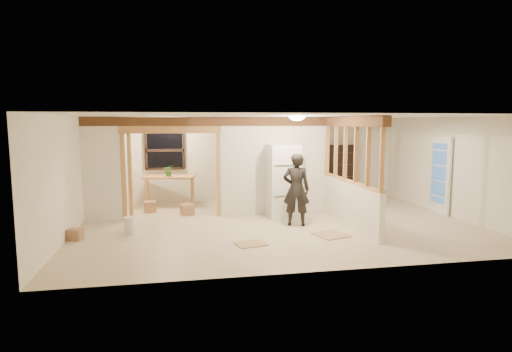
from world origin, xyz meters
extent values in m
cube|color=beige|center=(0.00, 0.00, -0.01)|extent=(9.00, 6.50, 0.01)
cube|color=white|center=(0.00, 0.00, 2.50)|extent=(9.00, 6.50, 0.01)
cube|color=silver|center=(0.00, 3.25, 1.25)|extent=(9.00, 0.01, 2.50)
cube|color=silver|center=(0.00, -3.25, 1.25)|extent=(9.00, 0.01, 2.50)
cube|color=silver|center=(-4.50, 0.00, 1.25)|extent=(0.01, 6.50, 2.50)
cube|color=silver|center=(4.50, 0.00, 1.25)|extent=(0.01, 6.50, 2.50)
cube|color=silver|center=(-4.05, 1.20, 1.25)|extent=(0.90, 0.12, 2.50)
cube|color=silver|center=(0.20, 1.20, 1.25)|extent=(2.80, 0.12, 2.50)
cube|color=tan|center=(-2.40, 1.20, 1.10)|extent=(2.46, 0.14, 2.20)
cube|color=#56341D|center=(-1.00, 1.20, 2.38)|extent=(7.00, 0.18, 0.22)
cube|color=#56341D|center=(1.60, -0.40, 2.38)|extent=(0.18, 3.30, 0.22)
cube|color=silver|center=(1.60, -0.40, 0.50)|extent=(0.12, 3.20, 1.00)
cube|color=tan|center=(1.60, -0.40, 1.66)|extent=(0.14, 3.20, 1.32)
cube|color=black|center=(-2.60, 3.17, 1.55)|extent=(1.12, 0.10, 1.10)
cube|color=white|center=(4.42, 0.40, 1.00)|extent=(0.12, 0.86, 2.00)
ellipsoid|color=#FFEABF|center=(0.30, -0.50, 2.48)|extent=(0.36, 0.36, 0.16)
ellipsoid|color=#FFEABF|center=(-2.50, 2.30, 2.48)|extent=(0.32, 0.32, 0.14)
ellipsoid|color=#FFD88C|center=(-2.00, 1.60, 2.18)|extent=(0.07, 0.07, 0.07)
cube|color=white|center=(0.34, 0.78, 0.91)|extent=(0.75, 0.72, 1.81)
imported|color=black|center=(0.39, -0.19, 0.84)|extent=(0.71, 0.57, 1.68)
cube|color=tan|center=(-2.48, 2.66, 0.43)|extent=(1.49, 0.96, 0.87)
imported|color=#276D2C|center=(-2.49, 2.57, 1.03)|extent=(0.31, 0.27, 0.33)
cylinder|color=#B11B08|center=(-4.20, 1.89, 0.31)|extent=(0.57, 0.57, 0.62)
cube|color=black|center=(2.85, 3.04, 0.83)|extent=(0.83, 0.28, 1.66)
cylinder|color=white|center=(-3.29, -0.23, 0.18)|extent=(0.35, 0.35, 0.35)
cube|color=#9B704B|center=(-2.03, 1.45, 0.14)|extent=(0.37, 0.33, 0.27)
cube|color=#9B704B|center=(-2.99, 1.95, 0.14)|extent=(0.31, 0.31, 0.28)
cube|color=#9B704B|center=(-4.33, -0.56, 0.11)|extent=(0.33, 0.30, 0.23)
cube|color=tan|center=(0.86, -1.20, 0.01)|extent=(0.78, 0.78, 0.02)
cube|color=tan|center=(-0.90, -1.54, 0.01)|extent=(0.65, 0.57, 0.02)
camera|label=1|loc=(-2.32, -9.50, 2.36)|focal=30.00mm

